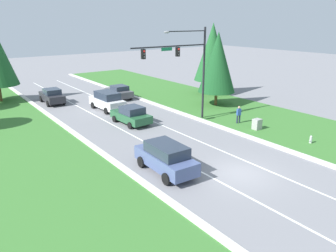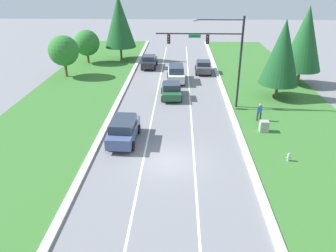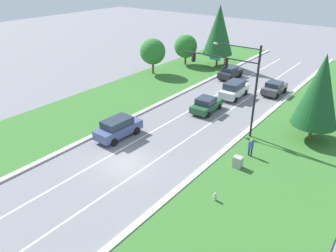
{
  "view_description": "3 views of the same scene",
  "coord_description": "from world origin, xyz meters",
  "px_view_note": "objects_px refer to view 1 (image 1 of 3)",
  "views": [
    {
      "loc": [
        -14.7,
        -12.36,
        9.19
      ],
      "look_at": [
        -0.85,
        6.53,
        1.63
      ],
      "focal_mm": 35.0,
      "sensor_mm": 36.0,
      "label": 1
    },
    {
      "loc": [
        0.69,
        -19.79,
        11.97
      ],
      "look_at": [
        -0.14,
        2.59,
        1.57
      ],
      "focal_mm": 35.0,
      "sensor_mm": 36.0,
      "label": 2
    },
    {
      "loc": [
        16.72,
        -16.01,
        14.73
      ],
      "look_at": [
        1.02,
        4.64,
        1.91
      ],
      "focal_mm": 35.0,
      "sensor_mm": 36.0,
      "label": 3
    }
  ],
  "objects_px": {
    "white_suv": "(107,101)",
    "charcoal_sedan": "(52,96)",
    "pedestrian": "(239,114)",
    "forest_sedan": "(131,115)",
    "slate_blue_suv": "(166,157)",
    "graphite_sedan": "(119,92)",
    "utility_cabinet": "(257,125)",
    "traffic_signal_mast": "(186,61)",
    "fire_hydrant": "(311,140)",
    "conifer_near_right_tree": "(218,62)",
    "conifer_far_right_tree": "(212,52)"
  },
  "relations": [
    {
      "from": "traffic_signal_mast",
      "to": "charcoal_sedan",
      "type": "xyz_separation_m",
      "value": [
        -7.75,
        14.9,
        -4.85
      ]
    },
    {
      "from": "charcoal_sedan",
      "to": "conifer_far_right_tree",
      "type": "distance_m",
      "value": 20.22
    },
    {
      "from": "traffic_signal_mast",
      "to": "conifer_near_right_tree",
      "type": "xyz_separation_m",
      "value": [
        6.81,
        2.92,
        -0.88
      ]
    },
    {
      "from": "traffic_signal_mast",
      "to": "pedestrian",
      "type": "bearing_deg",
      "value": -42.29
    },
    {
      "from": "white_suv",
      "to": "conifer_near_right_tree",
      "type": "bearing_deg",
      "value": -29.72
    },
    {
      "from": "graphite_sedan",
      "to": "conifer_near_right_tree",
      "type": "distance_m",
      "value": 12.61
    },
    {
      "from": "forest_sedan",
      "to": "fire_hydrant",
      "type": "bearing_deg",
      "value": -59.49
    },
    {
      "from": "pedestrian",
      "to": "fire_hydrant",
      "type": "height_order",
      "value": "pedestrian"
    },
    {
      "from": "graphite_sedan",
      "to": "conifer_far_right_tree",
      "type": "xyz_separation_m",
      "value": [
        10.94,
        -4.78,
        4.56
      ]
    },
    {
      "from": "forest_sedan",
      "to": "conifer_far_right_tree",
      "type": "height_order",
      "value": "conifer_far_right_tree"
    },
    {
      "from": "graphite_sedan",
      "to": "pedestrian",
      "type": "bearing_deg",
      "value": -75.03
    },
    {
      "from": "graphite_sedan",
      "to": "utility_cabinet",
      "type": "distance_m",
      "value": 18.47
    },
    {
      "from": "slate_blue_suv",
      "to": "charcoal_sedan",
      "type": "height_order",
      "value": "slate_blue_suv"
    },
    {
      "from": "traffic_signal_mast",
      "to": "white_suv",
      "type": "xyz_separation_m",
      "value": [
        -3.9,
        8.46,
        -4.7
      ]
    },
    {
      "from": "charcoal_sedan",
      "to": "conifer_near_right_tree",
      "type": "relative_size",
      "value": 0.56
    },
    {
      "from": "slate_blue_suv",
      "to": "fire_hydrant",
      "type": "height_order",
      "value": "slate_blue_suv"
    },
    {
      "from": "forest_sedan",
      "to": "pedestrian",
      "type": "distance_m",
      "value": 9.97
    },
    {
      "from": "graphite_sedan",
      "to": "utility_cabinet",
      "type": "xyz_separation_m",
      "value": [
        3.94,
        -18.04,
        -0.33
      ]
    },
    {
      "from": "charcoal_sedan",
      "to": "graphite_sedan",
      "type": "bearing_deg",
      "value": -16.54
    },
    {
      "from": "charcoal_sedan",
      "to": "pedestrian",
      "type": "xyz_separation_m",
      "value": [
        11.42,
        -18.23,
        0.06
      ]
    },
    {
      "from": "white_suv",
      "to": "fire_hydrant",
      "type": "height_order",
      "value": "white_suv"
    },
    {
      "from": "traffic_signal_mast",
      "to": "white_suv",
      "type": "distance_m",
      "value": 10.44
    },
    {
      "from": "charcoal_sedan",
      "to": "utility_cabinet",
      "type": "height_order",
      "value": "charcoal_sedan"
    },
    {
      "from": "conifer_near_right_tree",
      "to": "conifer_far_right_tree",
      "type": "bearing_deg",
      "value": 51.73
    },
    {
      "from": "slate_blue_suv",
      "to": "forest_sedan",
      "type": "bearing_deg",
      "value": 73.36
    },
    {
      "from": "traffic_signal_mast",
      "to": "conifer_near_right_tree",
      "type": "bearing_deg",
      "value": 23.16
    },
    {
      "from": "utility_cabinet",
      "to": "fire_hydrant",
      "type": "height_order",
      "value": "utility_cabinet"
    },
    {
      "from": "slate_blue_suv",
      "to": "graphite_sedan",
      "type": "height_order",
      "value": "slate_blue_suv"
    },
    {
      "from": "white_suv",
      "to": "slate_blue_suv",
      "type": "distance_m",
      "value": 16.51
    },
    {
      "from": "forest_sedan",
      "to": "traffic_signal_mast",
      "type": "bearing_deg",
      "value": -34.57
    },
    {
      "from": "conifer_far_right_tree",
      "to": "pedestrian",
      "type": "bearing_deg",
      "value": -122.13
    },
    {
      "from": "white_suv",
      "to": "slate_blue_suv",
      "type": "xyz_separation_m",
      "value": [
        -3.85,
        -16.05,
        -0.02
      ]
    },
    {
      "from": "white_suv",
      "to": "charcoal_sedan",
      "type": "bearing_deg",
      "value": 118.59
    },
    {
      "from": "pedestrian",
      "to": "forest_sedan",
      "type": "bearing_deg",
      "value": -23.09
    },
    {
      "from": "slate_blue_suv",
      "to": "utility_cabinet",
      "type": "relative_size",
      "value": 4.75
    },
    {
      "from": "traffic_signal_mast",
      "to": "utility_cabinet",
      "type": "bearing_deg",
      "value": -56.97
    },
    {
      "from": "slate_blue_suv",
      "to": "graphite_sedan",
      "type": "relative_size",
      "value": 1.13
    },
    {
      "from": "charcoal_sedan",
      "to": "forest_sedan",
      "type": "bearing_deg",
      "value": -72.97
    },
    {
      "from": "graphite_sedan",
      "to": "forest_sedan",
      "type": "distance_m",
      "value": 10.63
    },
    {
      "from": "white_suv",
      "to": "slate_blue_suv",
      "type": "bearing_deg",
      "value": -105.83
    },
    {
      "from": "traffic_signal_mast",
      "to": "conifer_near_right_tree",
      "type": "height_order",
      "value": "traffic_signal_mast"
    },
    {
      "from": "white_suv",
      "to": "graphite_sedan",
      "type": "height_order",
      "value": "white_suv"
    },
    {
      "from": "white_suv",
      "to": "charcoal_sedan",
      "type": "height_order",
      "value": "white_suv"
    },
    {
      "from": "forest_sedan",
      "to": "graphite_sedan",
      "type": "bearing_deg",
      "value": 64.97
    },
    {
      "from": "fire_hydrant",
      "to": "conifer_near_right_tree",
      "type": "xyz_separation_m",
      "value": [
        2.56,
        13.18,
        4.5
      ]
    },
    {
      "from": "forest_sedan",
      "to": "conifer_near_right_tree",
      "type": "bearing_deg",
      "value": -1.67
    },
    {
      "from": "pedestrian",
      "to": "conifer_near_right_tree",
      "type": "relative_size",
      "value": 0.21
    },
    {
      "from": "forest_sedan",
      "to": "charcoal_sedan",
      "type": "relative_size",
      "value": 0.97
    },
    {
      "from": "traffic_signal_mast",
      "to": "graphite_sedan",
      "type": "xyz_separation_m",
      "value": [
        -0.34,
        12.5,
        -4.89
      ]
    },
    {
      "from": "conifer_near_right_tree",
      "to": "graphite_sedan",
      "type": "bearing_deg",
      "value": 126.72
    }
  ]
}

